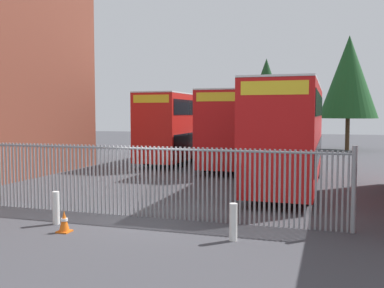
{
  "coord_description": "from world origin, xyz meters",
  "views": [
    {
      "loc": [
        5.16,
        -12.36,
        3.2
      ],
      "look_at": [
        0.0,
        4.0,
        2.0
      ],
      "focal_mm": 41.25,
      "sensor_mm": 36.0,
      "label": 1
    }
  ],
  "objects_px": {
    "bollard_center_front": "(233,222)",
    "double_decker_bus_behind_fence_right": "(289,131)",
    "double_decker_bus_far_back": "(182,125)",
    "bollard_near_left": "(56,208)",
    "double_decker_bus_behind_fence_left": "(239,126)",
    "traffic_cone_by_gate": "(64,222)"
  },
  "relations": [
    {
      "from": "bollard_near_left",
      "to": "bollard_center_front",
      "type": "relative_size",
      "value": 1.0
    },
    {
      "from": "bollard_center_front",
      "to": "double_decker_bus_behind_fence_left",
      "type": "bearing_deg",
      "value": 100.97
    },
    {
      "from": "double_decker_bus_behind_fence_left",
      "to": "double_decker_bus_far_back",
      "type": "height_order",
      "value": "same"
    },
    {
      "from": "double_decker_bus_behind_fence_right",
      "to": "double_decker_bus_far_back",
      "type": "distance_m",
      "value": 11.6
    },
    {
      "from": "bollard_near_left",
      "to": "double_decker_bus_behind_fence_left",
      "type": "bearing_deg",
      "value": 81.98
    },
    {
      "from": "traffic_cone_by_gate",
      "to": "double_decker_bus_behind_fence_left",
      "type": "bearing_deg",
      "value": 84.81
    },
    {
      "from": "double_decker_bus_behind_fence_right",
      "to": "bollard_center_front",
      "type": "bearing_deg",
      "value": -93.61
    },
    {
      "from": "bollard_near_left",
      "to": "double_decker_bus_behind_fence_right",
      "type": "bearing_deg",
      "value": 56.33
    },
    {
      "from": "double_decker_bus_far_back",
      "to": "bollard_center_front",
      "type": "distance_m",
      "value": 18.92
    },
    {
      "from": "double_decker_bus_behind_fence_left",
      "to": "double_decker_bus_far_back",
      "type": "bearing_deg",
      "value": 158.01
    },
    {
      "from": "bollard_center_front",
      "to": "double_decker_bus_far_back",
      "type": "bearing_deg",
      "value": 112.65
    },
    {
      "from": "double_decker_bus_far_back",
      "to": "bollard_near_left",
      "type": "relative_size",
      "value": 11.38
    },
    {
      "from": "double_decker_bus_far_back",
      "to": "bollard_near_left",
      "type": "distance_m",
      "value": 17.5
    },
    {
      "from": "bollard_center_front",
      "to": "double_decker_bus_behind_fence_right",
      "type": "bearing_deg",
      "value": 86.39
    },
    {
      "from": "double_decker_bus_behind_fence_right",
      "to": "double_decker_bus_far_back",
      "type": "relative_size",
      "value": 1.0
    },
    {
      "from": "double_decker_bus_behind_fence_right",
      "to": "double_decker_bus_behind_fence_left",
      "type": "bearing_deg",
      "value": 117.54
    },
    {
      "from": "double_decker_bus_behind_fence_right",
      "to": "bollard_near_left",
      "type": "height_order",
      "value": "double_decker_bus_behind_fence_right"
    },
    {
      "from": "double_decker_bus_behind_fence_left",
      "to": "double_decker_bus_behind_fence_right",
      "type": "xyz_separation_m",
      "value": [
        3.59,
        -6.89,
        0.0
      ]
    },
    {
      "from": "double_decker_bus_far_back",
      "to": "traffic_cone_by_gate",
      "type": "distance_m",
      "value": 18.28
    },
    {
      "from": "double_decker_bus_behind_fence_left",
      "to": "double_decker_bus_far_back",
      "type": "relative_size",
      "value": 1.0
    },
    {
      "from": "double_decker_bus_far_back",
      "to": "bollard_near_left",
      "type": "bearing_deg",
      "value": -83.35
    },
    {
      "from": "double_decker_bus_behind_fence_left",
      "to": "double_decker_bus_behind_fence_right",
      "type": "height_order",
      "value": "same"
    }
  ]
}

